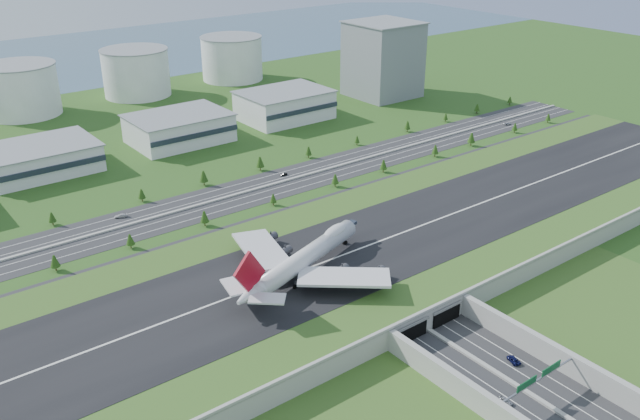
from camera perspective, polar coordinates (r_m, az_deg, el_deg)
ground at (r=276.12m, az=1.64°, el=-5.42°), size 1200.00×1200.00×0.00m
airfield_deck at (r=274.02m, az=1.66°, el=-4.68°), size 520.00×100.00×9.20m
underpass_road at (r=220.16m, az=18.73°, el=-14.72°), size 38.80×120.40×8.00m
sign_gantry_near at (r=219.76m, az=17.91°, el=-13.49°), size 38.70×0.70×9.80m
north_expressway at (r=346.90m, az=-8.28°, el=0.90°), size 560.00×36.00×0.12m
tree_row at (r=344.38m, az=-8.58°, el=1.52°), size 499.10×48.72×8.44m
hangar_mid_a at (r=407.32m, az=-22.48°, el=4.01°), size 58.00×42.00×15.00m
hangar_mid_b at (r=434.09m, az=-11.77°, el=6.74°), size 58.00×42.00×17.00m
hangar_mid_c at (r=472.04m, az=-3.00°, el=8.80°), size 58.00×42.00×19.00m
office_tower at (r=529.19m, az=5.32°, el=12.48°), size 46.00×46.00×55.00m
fuel_tank_b at (r=522.41m, az=-23.86°, el=9.22°), size 50.00×50.00×35.00m
fuel_tank_c at (r=547.67m, az=-15.22°, el=11.08°), size 50.00×50.00×35.00m
fuel_tank_d at (r=584.32m, az=-7.42°, el=12.54°), size 50.00×50.00×35.00m
bay_water at (r=695.64m, az=-24.60°, el=11.03°), size 1200.00×260.00×0.06m
boeing_747 at (r=256.83m, az=-1.36°, el=-4.10°), size 75.44×70.15×24.19m
car_0 at (r=219.40m, az=15.41°, el=-15.23°), size 2.00×4.51×1.51m
car_2 at (r=236.36m, az=15.99°, el=-12.03°), size 4.21×6.06×1.54m
car_5 at (r=373.40m, az=-3.07°, el=3.02°), size 4.13×1.48×1.36m
car_6 at (r=477.06m, az=15.50°, el=7.01°), size 5.59×4.16×1.41m
car_7 at (r=336.94m, az=-16.43°, el=-0.47°), size 6.40×4.58×1.72m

